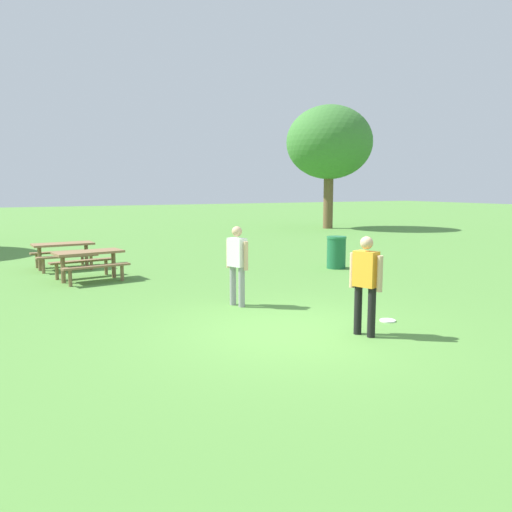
% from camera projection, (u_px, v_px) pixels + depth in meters
% --- Properties ---
extents(ground_plane, '(120.00, 120.00, 0.00)m').
position_uv_depth(ground_plane, '(291.00, 332.00, 8.78)').
color(ground_plane, '#568E3D').
extents(person_thrower, '(0.32, 0.59, 1.64)m').
position_uv_depth(person_thrower, '(366.00, 279.00, 8.43)').
color(person_thrower, black).
rests_on(person_thrower, ground).
extents(person_catcher, '(0.32, 0.59, 1.64)m').
position_uv_depth(person_catcher, '(237.00, 260.00, 10.55)').
color(person_catcher, gray).
rests_on(person_catcher, ground).
extents(frisbee, '(0.29, 0.29, 0.03)m').
position_uv_depth(frisbee, '(388.00, 321.00, 9.45)').
color(frisbee, white).
rests_on(frisbee, ground).
extents(picnic_table_near, '(1.89, 1.65, 0.77)m').
position_uv_depth(picnic_table_near, '(89.00, 259.00, 13.51)').
color(picnic_table_near, olive).
rests_on(picnic_table_near, ground).
extents(picnic_table_far, '(1.78, 1.51, 0.77)m').
position_uv_depth(picnic_table_far, '(63.00, 250.00, 15.40)').
color(picnic_table_far, olive).
rests_on(picnic_table_far, ground).
extents(trash_can_beside_table, '(0.59, 0.59, 0.96)m').
position_uv_depth(trash_can_beside_table, '(336.00, 252.00, 15.51)').
color(trash_can_beside_table, '#1E663D').
rests_on(trash_can_beside_table, ground).
extents(tree_far_right, '(4.93, 4.93, 7.04)m').
position_uv_depth(tree_far_right, '(329.00, 143.00, 29.77)').
color(tree_far_right, brown).
rests_on(tree_far_right, ground).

